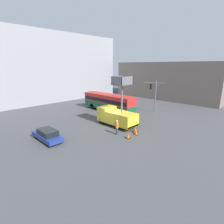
% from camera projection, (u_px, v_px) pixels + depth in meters
% --- Properties ---
extents(ground_plane, '(120.00, 120.00, 0.00)m').
position_uv_depth(ground_plane, '(112.00, 126.00, 25.60)').
color(ground_plane, '#4C4C4F').
extents(building_backdrop_far, '(44.00, 10.00, 16.18)m').
position_uv_depth(building_backdrop_far, '(33.00, 68.00, 41.26)').
color(building_backdrop_far, '#9E9EA3').
rests_on(building_backdrop_far, ground_plane).
extents(building_backdrop_side, '(10.00, 28.00, 9.46)m').
position_uv_depth(building_backdrop_side, '(169.00, 80.00, 47.30)').
color(building_backdrop_side, gray).
rests_on(building_backdrop_side, ground_plane).
extents(utility_truck, '(2.48, 6.10, 7.25)m').
position_uv_depth(utility_truck, '(116.00, 115.00, 25.46)').
color(utility_truck, yellow).
rests_on(utility_truck, ground_plane).
extents(city_bus, '(2.51, 11.49, 3.28)m').
position_uv_depth(city_bus, '(108.00, 101.00, 33.49)').
color(city_bus, '#145638').
rests_on(city_bus, ground_plane).
extents(traffic_light_pole, '(3.68, 3.42, 5.97)m').
position_uv_depth(traffic_light_pole, '(154.00, 92.00, 31.34)').
color(traffic_light_pole, slate).
rests_on(traffic_light_pole, ground_plane).
extents(road_worker_near_truck, '(0.38, 0.38, 1.93)m').
position_uv_depth(road_worker_near_truck, '(117.00, 127.00, 22.35)').
color(road_worker_near_truck, navy).
rests_on(road_worker_near_truck, ground_plane).
extents(road_worker_directing, '(0.38, 0.38, 1.83)m').
position_uv_depth(road_worker_directing, '(125.00, 113.00, 29.49)').
color(road_worker_directing, navy).
rests_on(road_worker_directing, ground_plane).
extents(traffic_cone_near_truck, '(0.54, 0.54, 0.62)m').
position_uv_depth(traffic_cone_near_truck, '(136.00, 132.00, 22.46)').
color(traffic_cone_near_truck, black).
rests_on(traffic_cone_near_truck, ground_plane).
extents(traffic_cone_mid_road, '(0.59, 0.59, 0.67)m').
position_uv_depth(traffic_cone_mid_road, '(128.00, 136.00, 21.36)').
color(traffic_cone_mid_road, black).
rests_on(traffic_cone_mid_road, ground_plane).
extents(traffic_cone_far_side, '(0.66, 0.66, 0.75)m').
position_uv_depth(traffic_cone_far_side, '(135.00, 130.00, 23.17)').
color(traffic_cone_far_side, black).
rests_on(traffic_cone_far_side, ground_plane).
extents(parked_car_curbside, '(1.78, 4.69, 1.42)m').
position_uv_depth(parked_car_curbside, '(47.00, 135.00, 20.56)').
color(parked_car_curbside, navy).
rests_on(parked_car_curbside, ground_plane).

